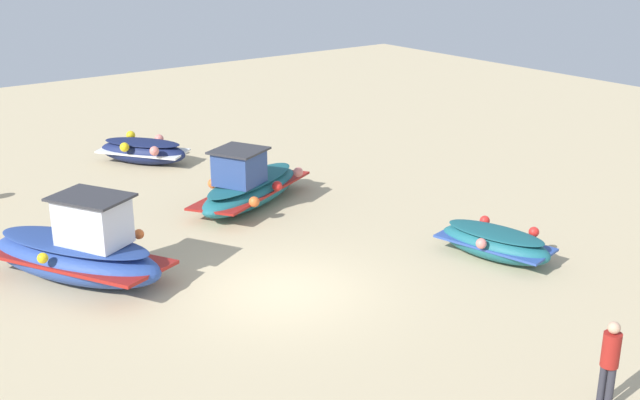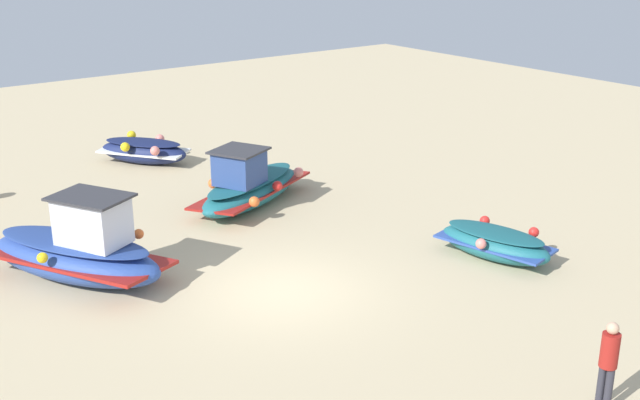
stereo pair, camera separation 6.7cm
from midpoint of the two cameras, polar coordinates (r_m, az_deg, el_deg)
ground_plane at (r=18.70m, az=-2.66°, el=-6.60°), size 58.71×58.71×0.00m
fishing_boat_0 at (r=19.85m, az=-17.01°, el=-3.57°), size 5.21×3.97×2.30m
fishing_boat_1 at (r=20.80m, az=12.60°, el=-3.05°), size 3.23×1.92×0.82m
fishing_boat_2 at (r=24.16m, az=-5.05°, el=1.02°), size 3.55×4.99×1.95m
fishing_boat_3 at (r=29.18m, az=-12.58°, el=3.51°), size 3.44×2.92×0.99m
person_walking at (r=14.91m, az=20.26°, el=-10.77°), size 0.32×0.32×1.71m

